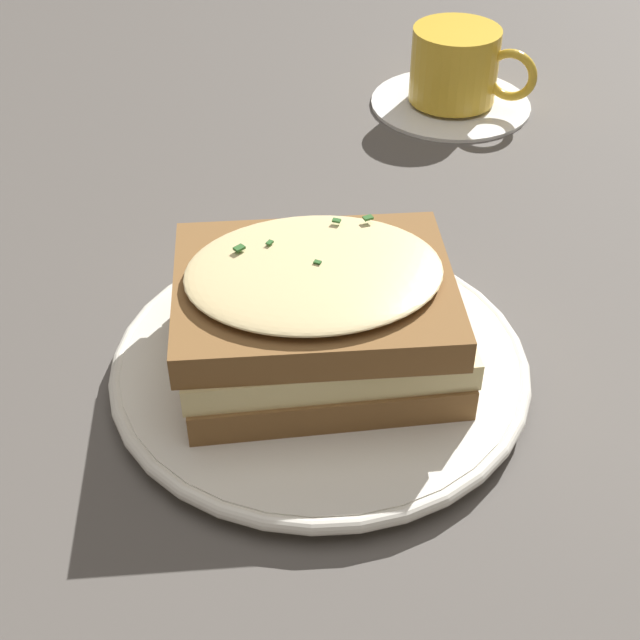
{
  "coord_description": "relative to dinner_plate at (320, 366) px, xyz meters",
  "views": [
    {
      "loc": [
        0.04,
        0.39,
        0.36
      ],
      "look_at": [
        -0.02,
        0.01,
        0.04
      ],
      "focal_mm": 50.0,
      "sensor_mm": 36.0,
      "label": 1
    }
  ],
  "objects": [
    {
      "name": "dinner_plate",
      "position": [
        0.0,
        0.0,
        0.0
      ],
      "size": [
        0.24,
        0.24,
        0.01
      ],
      "color": "silver",
      "rests_on": "ground_plane"
    },
    {
      "name": "teacup_with_saucer",
      "position": [
        -0.17,
        -0.33,
        0.02
      ],
      "size": [
        0.14,
        0.14,
        0.07
      ],
      "rotation": [
        0.0,
        0.0,
        2.54
      ],
      "color": "white",
      "rests_on": "ground_plane"
    },
    {
      "name": "ground_plane",
      "position": [
        0.02,
        -0.01,
        -0.01
      ],
      "size": [
        2.4,
        2.4,
        0.0
      ],
      "primitive_type": "plane",
      "color": "#514C47"
    },
    {
      "name": "sandwich",
      "position": [
        0.0,
        -0.0,
        0.04
      ],
      "size": [
        0.16,
        0.13,
        0.07
      ],
      "rotation": [
        0.0,
        0.0,
        3.11
      ],
      "color": "brown",
      "rests_on": "dinner_plate"
    }
  ]
}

